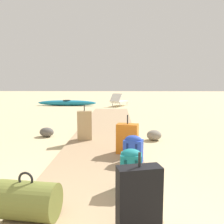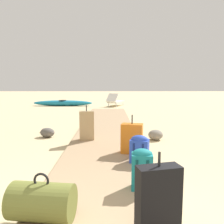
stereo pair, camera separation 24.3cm
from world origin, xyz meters
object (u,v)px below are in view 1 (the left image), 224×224
(suitcase_orange, at_px, (127,139))
(kayak, at_px, (67,103))
(lounge_chair, at_px, (119,101))
(duffel_bag_olive, at_px, (27,200))
(backpack_blue, at_px, (133,148))
(suitcase_black, at_px, (139,202))
(backpack_teal, at_px, (131,168))
(suitcase_tan, at_px, (85,125))

(suitcase_orange, xyz_separation_m, kayak, (-3.34, 9.87, -0.20))
(kayak, bearing_deg, lounge_chair, -4.28)
(suitcase_orange, distance_m, kayak, 10.42)
(duffel_bag_olive, xyz_separation_m, suitcase_orange, (1.12, 2.28, 0.10))
(backpack_blue, distance_m, lounge_chair, 10.19)
(suitcase_black, distance_m, suitcase_orange, 2.54)
(backpack_blue, height_order, backpack_teal, backpack_teal)
(suitcase_black, bearing_deg, lounge_chair, 90.62)
(kayak, bearing_deg, suitcase_orange, -71.31)
(duffel_bag_olive, distance_m, suitcase_orange, 2.54)
(duffel_bag_olive, relative_size, backpack_blue, 1.41)
(backpack_blue, height_order, lounge_chair, lounge_chair)
(suitcase_black, height_order, duffel_bag_olive, suitcase_black)
(suitcase_tan, xyz_separation_m, backpack_teal, (0.99, -2.65, -0.07))
(suitcase_tan, distance_m, suitcase_orange, 1.47)
(duffel_bag_olive, bearing_deg, suitcase_tan, 87.87)
(lounge_chair, bearing_deg, backpack_blue, -88.83)
(suitcase_black, distance_m, backpack_teal, 0.97)
(lounge_chair, xyz_separation_m, kayak, (-3.21, 0.24, -0.16))
(suitcase_black, xyz_separation_m, duffel_bag_olive, (-1.13, 0.27, -0.14))
(suitcase_black, height_order, kayak, suitcase_black)
(duffel_bag_olive, relative_size, lounge_chair, 0.41)
(backpack_teal, bearing_deg, suitcase_tan, 110.40)
(lounge_chair, bearing_deg, backpack_teal, -89.41)
(backpack_blue, distance_m, kayak, 10.98)
(suitcase_tan, height_order, duffel_bag_olive, suitcase_tan)
(kayak, bearing_deg, backpack_teal, -73.80)
(suitcase_tan, distance_m, backpack_teal, 2.83)
(duffel_bag_olive, relative_size, suitcase_orange, 0.90)
(suitcase_tan, bearing_deg, suitcase_black, -74.51)
(kayak, bearing_deg, backpack_blue, -71.85)
(backpack_teal, distance_m, lounge_chair, 11.21)
(duffel_bag_olive, xyz_separation_m, backpack_blue, (1.20, 1.72, 0.06))
(suitcase_tan, xyz_separation_m, suitcase_orange, (1.00, -1.07, -0.06))
(suitcase_black, xyz_separation_m, backpack_teal, (-0.02, 0.97, -0.05))
(suitcase_black, height_order, suitcase_orange, suitcase_black)
(suitcase_orange, distance_m, lounge_chair, 9.63)
(suitcase_orange, bearing_deg, suitcase_black, -89.93)
(backpack_teal, bearing_deg, kayak, 106.20)
(suitcase_black, bearing_deg, duffel_bag_olive, 166.67)
(backpack_blue, relative_size, backpack_teal, 0.90)
(suitcase_tan, xyz_separation_m, suitcase_black, (1.00, -3.62, -0.02))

